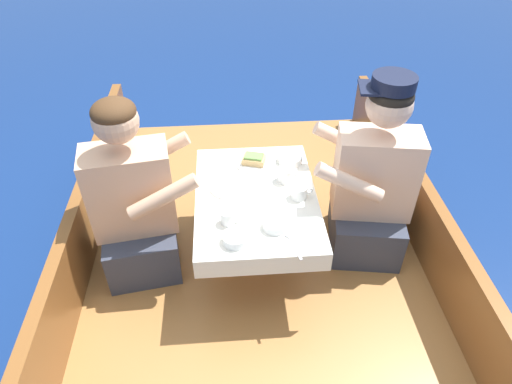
{
  "coord_description": "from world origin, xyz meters",
  "views": [
    {
      "loc": [
        -0.13,
        -1.71,
        2.17
      ],
      "look_at": [
        0.0,
        0.03,
        0.75
      ],
      "focal_mm": 32.0,
      "sensor_mm": 36.0,
      "label": 1
    }
  ],
  "objects_px": {
    "person_starboard": "(372,185)",
    "person_port": "(135,205)",
    "coffee_cup_port": "(228,217)",
    "sandwich": "(254,159)",
    "coffee_cup_starboard": "(299,192)",
    "coffee_cup_center": "(285,175)"
  },
  "relations": [
    {
      "from": "coffee_cup_center",
      "to": "person_starboard",
      "type": "bearing_deg",
      "value": -8.3
    },
    {
      "from": "sandwich",
      "to": "coffee_cup_starboard",
      "type": "relative_size",
      "value": 1.26
    },
    {
      "from": "coffee_cup_starboard",
      "to": "coffee_cup_center",
      "type": "xyz_separation_m",
      "value": [
        -0.05,
        0.14,
        0.0
      ]
    },
    {
      "from": "person_starboard",
      "to": "coffee_cup_starboard",
      "type": "xyz_separation_m",
      "value": [
        -0.39,
        -0.08,
        0.04
      ]
    },
    {
      "from": "person_starboard",
      "to": "coffee_cup_center",
      "type": "relative_size",
      "value": 9.71
    },
    {
      "from": "coffee_cup_port",
      "to": "sandwich",
      "type": "bearing_deg",
      "value": 71.5
    },
    {
      "from": "coffee_cup_port",
      "to": "coffee_cup_starboard",
      "type": "relative_size",
      "value": 0.89
    },
    {
      "from": "sandwich",
      "to": "coffee_cup_starboard",
      "type": "height_order",
      "value": "coffee_cup_starboard"
    },
    {
      "from": "coffee_cup_starboard",
      "to": "coffee_cup_center",
      "type": "bearing_deg",
      "value": 110.86
    },
    {
      "from": "person_port",
      "to": "sandwich",
      "type": "xyz_separation_m",
      "value": [
        0.61,
        0.26,
        0.07
      ]
    },
    {
      "from": "sandwich",
      "to": "person_port",
      "type": "bearing_deg",
      "value": -157.22
    },
    {
      "from": "sandwich",
      "to": "coffee_cup_center",
      "type": "distance_m",
      "value": 0.21
    },
    {
      "from": "person_port",
      "to": "coffee_cup_port",
      "type": "distance_m",
      "value": 0.5
    },
    {
      "from": "person_starboard",
      "to": "coffee_cup_port",
      "type": "xyz_separation_m",
      "value": [
        -0.74,
        -0.23,
        0.04
      ]
    },
    {
      "from": "person_starboard",
      "to": "person_port",
      "type": "bearing_deg",
      "value": 10.7
    },
    {
      "from": "person_starboard",
      "to": "sandwich",
      "type": "xyz_separation_m",
      "value": [
        -0.59,
        0.22,
        0.04
      ]
    },
    {
      "from": "person_port",
      "to": "coffee_cup_port",
      "type": "bearing_deg",
      "value": -32.0
    },
    {
      "from": "person_port",
      "to": "sandwich",
      "type": "distance_m",
      "value": 0.66
    },
    {
      "from": "coffee_cup_port",
      "to": "coffee_cup_center",
      "type": "distance_m",
      "value": 0.42
    },
    {
      "from": "person_port",
      "to": "coffee_cup_starboard",
      "type": "distance_m",
      "value": 0.81
    },
    {
      "from": "sandwich",
      "to": "coffee_cup_center",
      "type": "relative_size",
      "value": 1.3
    },
    {
      "from": "person_starboard",
      "to": "coffee_cup_port",
      "type": "distance_m",
      "value": 0.78
    }
  ]
}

